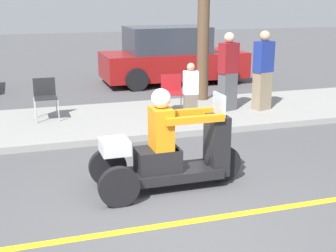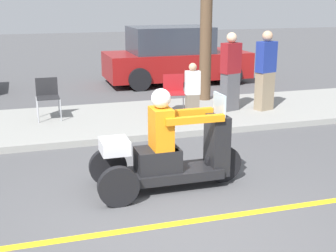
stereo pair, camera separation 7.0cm
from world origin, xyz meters
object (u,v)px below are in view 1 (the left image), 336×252
(spectator_far_back, at_px, (263,72))
(tree_trunk, at_px, (203,48))
(folding_chair_set_back, at_px, (172,90))
(folding_chair_curbside, at_px, (45,94))
(parked_car_lot_left, at_px, (171,57))
(spectator_with_child, at_px, (191,94))
(spectator_by_tree, at_px, (228,73))
(motorcycle_trike, at_px, (169,154))

(spectator_far_back, relative_size, tree_trunk, 0.69)
(folding_chair_set_back, bearing_deg, tree_trunk, 44.07)
(folding_chair_curbside, bearing_deg, spectator_far_back, -7.86)
(parked_car_lot_left, bearing_deg, folding_chair_set_back, -107.99)
(spectator_with_child, height_order, tree_trunk, tree_trunk)
(parked_car_lot_left, bearing_deg, folding_chair_curbside, -136.24)
(spectator_with_child, xyz_separation_m, spectator_far_back, (1.89, 0.58, 0.26))
(spectator_with_child, distance_m, spectator_far_back, 2.00)
(spectator_by_tree, bearing_deg, parked_car_lot_left, 88.75)
(folding_chair_set_back, bearing_deg, motorcycle_trike, -108.90)
(folding_chair_set_back, bearing_deg, folding_chair_curbside, 172.44)
(folding_chair_set_back, relative_size, parked_car_lot_left, 0.19)
(spectator_with_child, distance_m, tree_trunk, 2.32)
(spectator_with_child, bearing_deg, tree_trunk, 62.12)
(spectator_far_back, bearing_deg, spectator_with_child, -162.95)
(folding_chair_curbside, bearing_deg, folding_chair_set_back, -7.56)
(spectator_far_back, distance_m, folding_chair_curbside, 4.64)
(motorcycle_trike, height_order, folding_chair_set_back, motorcycle_trike)
(spectator_far_back, bearing_deg, tree_trunk, 121.75)
(spectator_by_tree, height_order, tree_trunk, tree_trunk)
(parked_car_lot_left, bearing_deg, motorcycle_trike, -108.41)
(spectator_by_tree, distance_m, parked_car_lot_left, 4.22)
(motorcycle_trike, distance_m, folding_chair_curbside, 4.17)
(spectator_with_child, relative_size, spectator_by_tree, 0.70)
(folding_chair_set_back, height_order, tree_trunk, tree_trunk)
(motorcycle_trike, bearing_deg, spectator_by_tree, 54.64)
(spectator_with_child, bearing_deg, spectator_far_back, 17.05)
(parked_car_lot_left, xyz_separation_m, tree_trunk, (-0.20, -3.01, 0.58))
(folding_chair_set_back, relative_size, tree_trunk, 0.33)
(motorcycle_trike, height_order, spectator_far_back, spectator_far_back)
(spectator_with_child, distance_m, parked_car_lot_left, 5.13)
(spectator_by_tree, relative_size, parked_car_lot_left, 0.40)
(folding_chair_curbside, relative_size, parked_car_lot_left, 0.19)
(motorcycle_trike, relative_size, spectator_with_child, 1.76)
(spectator_far_back, relative_size, spectator_by_tree, 1.02)
(folding_chair_curbside, height_order, tree_trunk, tree_trunk)
(parked_car_lot_left, bearing_deg, spectator_by_tree, -91.25)
(spectator_with_child, xyz_separation_m, folding_chair_curbside, (-2.69, 1.21, -0.07))
(spectator_by_tree, bearing_deg, spectator_with_child, -146.48)
(spectator_far_back, distance_m, spectator_by_tree, 0.77)
(tree_trunk, bearing_deg, motorcycle_trike, -116.74)
(parked_car_lot_left, bearing_deg, tree_trunk, -93.85)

